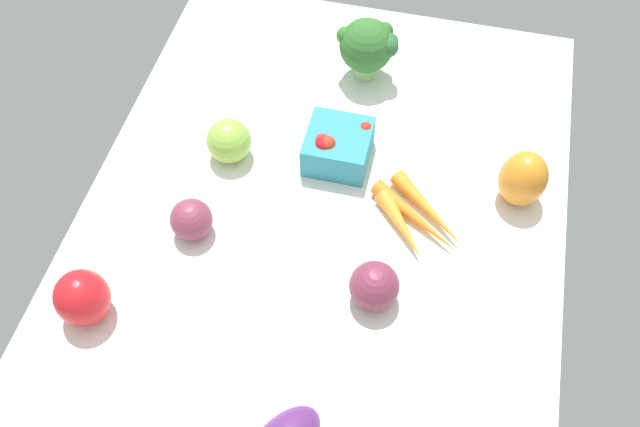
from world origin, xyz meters
TOP-DOWN VIEW (x-y plane):
  - tablecloth at (0.00, 0.00)cm, footprint 104.00×76.00cm
  - red_onion_center at (-11.48, -10.66)cm, footprint 7.29×7.29cm
  - berry_basket at (12.89, -0.03)cm, footprint 10.42×10.42cm
  - broccoli_head at (33.43, -0.83)cm, footprint 10.21×11.14cm
  - carrot_bunch at (3.06, -14.71)cm, footprint 16.50×16.53cm
  - red_onion_near_basket at (-6.43, 18.68)cm, footprint 6.56×6.56cm
  - heirloom_tomato_green at (9.52, 17.65)cm, footprint 7.46×7.46cm
  - bell_pepper_red at (-23.10, 28.78)cm, footprint 10.56×10.56cm
  - bell_pepper_orange at (11.61, -29.78)cm, footprint 10.16×10.16cm

SIDE VIEW (x-z plane):
  - tablecloth at x=0.00cm, z-range 0.00..2.00cm
  - carrot_bunch at x=3.06cm, z-range 1.95..4.85cm
  - berry_basket at x=12.89cm, z-range 1.72..8.83cm
  - red_onion_near_basket at x=-6.43cm, z-range 2.00..8.56cm
  - red_onion_center at x=-11.48cm, z-range 2.00..9.29cm
  - heirloom_tomato_green at x=9.52cm, z-range 2.00..9.46cm
  - bell_pepper_red at x=-23.10cm, z-range 2.00..10.87cm
  - bell_pepper_orange at x=11.61cm, z-range 2.00..12.18cm
  - broccoli_head at x=33.43cm, z-range 3.12..15.13cm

